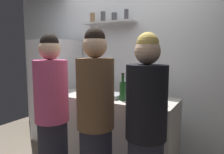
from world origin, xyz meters
TOP-DOWN VIEW (x-y plane):
  - back_wall_assembly at (-0.00, 1.25)m, footprint 4.80×0.32m
  - refrigerator at (-1.21, 0.85)m, footprint 0.65×0.64m
  - counter at (0.04, 0.55)m, footprint 1.61×0.61m
  - baking_pan at (0.03, 0.49)m, footprint 0.34×0.24m
  - utensil_holder at (0.70, 0.44)m, footprint 0.11×0.11m
  - wine_bottle_pale_glass at (-0.33, 0.37)m, footprint 0.08×0.08m
  - wine_bottle_green_glass at (0.25, 0.43)m, footprint 0.08×0.08m
  - wine_bottle_dark_glass at (-0.57, 0.72)m, footprint 0.08×0.08m
  - wine_bottle_amber_glass at (0.50, 0.51)m, footprint 0.07×0.07m
  - water_bottle_plastic at (-0.41, 0.53)m, footprint 0.08×0.08m
  - person_brown_jacket at (0.29, -0.19)m, footprint 0.34×0.34m
  - person_pink_top at (-0.22, -0.22)m, footprint 0.34×0.34m
  - person_blonde at (0.75, -0.13)m, footprint 0.34×0.34m

SIDE VIEW (x-z plane):
  - counter at x=0.04m, z-range 0.00..0.92m
  - person_blonde at x=0.75m, z-range -0.01..1.63m
  - person_pink_top at x=-0.22m, z-range -0.01..1.65m
  - refrigerator at x=-1.21m, z-range 0.00..1.68m
  - person_brown_jacket at x=0.29m, z-range -0.01..1.69m
  - baking_pan at x=0.03m, z-range 0.92..0.97m
  - utensil_holder at x=0.70m, z-range 0.87..1.08m
  - water_bottle_plastic at x=-0.41m, z-range 0.91..1.13m
  - wine_bottle_amber_glass at x=0.50m, z-range 0.88..1.17m
  - wine_bottle_green_glass at x=0.25m, z-range 0.88..1.20m
  - wine_bottle_dark_glass at x=-0.57m, z-range 0.89..1.20m
  - wine_bottle_pale_glass at x=-0.33m, z-range 0.88..1.22m
  - back_wall_assembly at x=0.00m, z-range 0.00..2.60m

